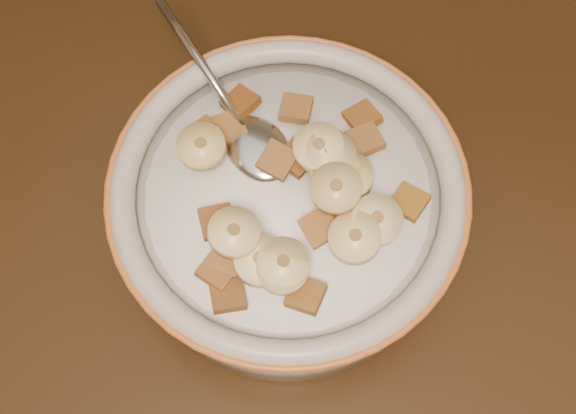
% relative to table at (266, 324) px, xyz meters
% --- Properties ---
extents(table, '(1.41, 0.91, 0.04)m').
position_rel_table_xyz_m(table, '(0.00, 0.00, 0.00)').
color(table, black).
rests_on(table, floor).
extents(cereal_bowl, '(0.22, 0.22, 0.05)m').
position_rel_table_xyz_m(cereal_bowl, '(-0.01, 0.07, 0.05)').
color(cereal_bowl, '#B3B1AB').
rests_on(cereal_bowl, table).
extents(milk, '(0.18, 0.18, 0.00)m').
position_rel_table_xyz_m(milk, '(-0.01, 0.07, 0.07)').
color(milk, white).
rests_on(milk, cereal_bowl).
extents(spoon, '(0.07, 0.06, 0.01)m').
position_rel_table_xyz_m(spoon, '(-0.03, 0.09, 0.08)').
color(spoon, silver).
rests_on(spoon, cereal_bowl).
extents(cereal_square_0, '(0.03, 0.03, 0.01)m').
position_rel_table_xyz_m(cereal_square_0, '(-0.04, 0.03, 0.08)').
color(cereal_square_0, brown).
rests_on(cereal_square_0, milk).
extents(cereal_square_1, '(0.03, 0.03, 0.01)m').
position_rel_table_xyz_m(cereal_square_1, '(-0.02, -0.01, 0.08)').
color(cereal_square_1, brown).
rests_on(cereal_square_1, milk).
extents(cereal_square_2, '(0.03, 0.03, 0.01)m').
position_rel_table_xyz_m(cereal_square_2, '(-0.07, 0.08, 0.08)').
color(cereal_square_2, brown).
rests_on(cereal_square_2, milk).
extents(cereal_square_3, '(0.03, 0.03, 0.01)m').
position_rel_table_xyz_m(cereal_square_3, '(-0.02, 0.02, 0.08)').
color(cereal_square_3, brown).
rests_on(cereal_square_3, milk).
extents(cereal_square_4, '(0.03, 0.03, 0.01)m').
position_rel_table_xyz_m(cereal_square_4, '(0.03, 0.11, 0.08)').
color(cereal_square_4, brown).
rests_on(cereal_square_4, milk).
extents(cereal_square_5, '(0.02, 0.02, 0.01)m').
position_rel_table_xyz_m(cereal_square_5, '(-0.03, 0.00, 0.08)').
color(cereal_square_5, brown).
rests_on(cereal_square_5, milk).
extents(cereal_square_6, '(0.03, 0.03, 0.01)m').
position_rel_table_xyz_m(cereal_square_6, '(-0.06, 0.10, 0.08)').
color(cereal_square_6, olive).
rests_on(cereal_square_6, milk).
extents(cereal_square_7, '(0.02, 0.02, 0.01)m').
position_rel_table_xyz_m(cereal_square_7, '(0.01, 0.09, 0.09)').
color(cereal_square_7, brown).
rests_on(cereal_square_7, milk).
extents(cereal_square_8, '(0.02, 0.02, 0.01)m').
position_rel_table_xyz_m(cereal_square_8, '(-0.03, 0.01, 0.08)').
color(cereal_square_8, brown).
rests_on(cereal_square_8, milk).
extents(cereal_square_9, '(0.03, 0.03, 0.01)m').
position_rel_table_xyz_m(cereal_square_9, '(-0.01, 0.08, 0.09)').
color(cereal_square_9, brown).
rests_on(cereal_square_9, milk).
extents(cereal_square_10, '(0.02, 0.02, 0.01)m').
position_rel_table_xyz_m(cereal_square_10, '(-0.02, 0.08, 0.10)').
color(cereal_square_10, brown).
rests_on(cereal_square_10, milk).
extents(cereal_square_11, '(0.03, 0.02, 0.01)m').
position_rel_table_xyz_m(cereal_square_11, '(0.07, 0.08, 0.08)').
color(cereal_square_11, '#8E5C20').
rests_on(cereal_square_11, milk).
extents(cereal_square_12, '(0.02, 0.02, 0.01)m').
position_rel_table_xyz_m(cereal_square_12, '(0.03, 0.01, 0.08)').
color(cereal_square_12, '#946130').
rests_on(cereal_square_12, milk).
extents(cereal_square_13, '(0.03, 0.03, 0.01)m').
position_rel_table_xyz_m(cereal_square_13, '(0.03, 0.06, 0.09)').
color(cereal_square_13, brown).
rests_on(cereal_square_13, milk).
extents(cereal_square_14, '(0.03, 0.02, 0.01)m').
position_rel_table_xyz_m(cereal_square_14, '(0.01, 0.02, 0.09)').
color(cereal_square_14, brown).
rests_on(cereal_square_14, milk).
extents(cereal_square_15, '(0.02, 0.02, 0.01)m').
position_rel_table_xyz_m(cereal_square_15, '(0.06, 0.07, 0.08)').
color(cereal_square_15, brown).
rests_on(cereal_square_15, milk).
extents(cereal_square_16, '(0.03, 0.03, 0.01)m').
position_rel_table_xyz_m(cereal_square_16, '(0.04, 0.06, 0.08)').
color(cereal_square_16, '#905A18').
rests_on(cereal_square_16, milk).
extents(cereal_square_17, '(0.03, 0.03, 0.01)m').
position_rel_table_xyz_m(cereal_square_17, '(0.02, 0.13, 0.08)').
color(cereal_square_17, brown).
rests_on(cereal_square_17, milk).
extents(cereal_square_18, '(0.03, 0.03, 0.01)m').
position_rel_table_xyz_m(cereal_square_18, '(-0.06, 0.12, 0.08)').
color(cereal_square_18, brown).
rests_on(cereal_square_18, milk).
extents(cereal_square_19, '(0.02, 0.02, 0.01)m').
position_rel_table_xyz_m(cereal_square_19, '(-0.02, 0.12, 0.08)').
color(cereal_square_19, brown).
rests_on(cereal_square_19, milk).
extents(cereal_square_20, '(0.03, 0.03, 0.01)m').
position_rel_table_xyz_m(cereal_square_20, '(0.02, 0.05, 0.09)').
color(cereal_square_20, brown).
rests_on(cereal_square_20, milk).
extents(banana_slice_0, '(0.04, 0.04, 0.01)m').
position_rel_table_xyz_m(banana_slice_0, '(0.02, 0.08, 0.10)').
color(banana_slice_0, tan).
rests_on(banana_slice_0, milk).
extents(banana_slice_1, '(0.03, 0.03, 0.01)m').
position_rel_table_xyz_m(banana_slice_1, '(0.01, 0.09, 0.10)').
color(banana_slice_1, '#F4DC84').
rests_on(banana_slice_1, milk).
extents(banana_slice_2, '(0.04, 0.04, 0.02)m').
position_rel_table_xyz_m(banana_slice_2, '(0.05, 0.06, 0.10)').
color(banana_slice_2, '#DDC888').
rests_on(banana_slice_2, milk).
extents(banana_slice_3, '(0.04, 0.04, 0.01)m').
position_rel_table_xyz_m(banana_slice_3, '(-0.01, 0.01, 0.09)').
color(banana_slice_3, '#F8EDA1').
rests_on(banana_slice_3, milk).
extents(banana_slice_4, '(0.04, 0.04, 0.01)m').
position_rel_table_xyz_m(banana_slice_4, '(0.01, 0.01, 0.10)').
color(banana_slice_4, '#F8E59F').
rests_on(banana_slice_4, milk).
extents(banana_slice_5, '(0.04, 0.04, 0.01)m').
position_rel_table_xyz_m(banana_slice_5, '(0.04, 0.04, 0.10)').
color(banana_slice_5, '#FBE69C').
rests_on(banana_slice_5, milk).
extents(banana_slice_6, '(0.04, 0.04, 0.01)m').
position_rel_table_xyz_m(banana_slice_6, '(-0.07, 0.07, 0.09)').
color(banana_slice_6, tan).
rests_on(banana_slice_6, milk).
extents(banana_slice_7, '(0.04, 0.04, 0.01)m').
position_rel_table_xyz_m(banana_slice_7, '(0.01, 0.01, 0.09)').
color(banana_slice_7, '#DECB86').
rests_on(banana_slice_7, milk).
extents(banana_slice_8, '(0.04, 0.04, 0.02)m').
position_rel_table_xyz_m(banana_slice_8, '(-0.02, 0.02, 0.10)').
color(banana_slice_8, '#F6D998').
rests_on(banana_slice_8, milk).
extents(banana_slice_9, '(0.04, 0.04, 0.01)m').
position_rel_table_xyz_m(banana_slice_9, '(0.03, 0.08, 0.10)').
color(banana_slice_9, tan).
rests_on(banana_slice_9, milk).
extents(banana_slice_10, '(0.04, 0.04, 0.02)m').
position_rel_table_xyz_m(banana_slice_10, '(0.01, 0.09, 0.10)').
color(banana_slice_10, '#E3C67C').
rests_on(banana_slice_10, milk).
extents(banana_slice_11, '(0.04, 0.04, 0.01)m').
position_rel_table_xyz_m(banana_slice_11, '(0.02, 0.07, 0.11)').
color(banana_slice_11, tan).
rests_on(banana_slice_11, milk).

